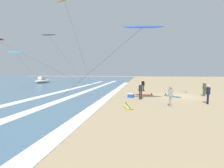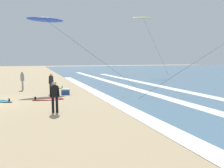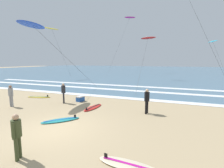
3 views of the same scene
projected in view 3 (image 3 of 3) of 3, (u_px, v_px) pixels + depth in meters
ground_plane at (57, 129)px, 8.32m from camera, size 160.00×160.00×0.00m
ocean_surface at (159, 71)px, 56.87m from camera, size 140.00×90.00×0.01m
wave_foam_shoreline at (128, 98)px, 15.06m from camera, size 38.43×0.95×0.01m
wave_foam_mid_break at (118, 90)px, 19.54m from camera, size 58.16×0.94×0.01m
wave_foam_outer_break at (134, 86)px, 22.16m from camera, size 47.39×1.01×0.01m
surfer_left_near at (147, 99)px, 10.62m from camera, size 0.32×0.51×1.60m
surfer_foreground_main at (63, 91)px, 13.27m from camera, size 0.38×0.46×1.60m
surfer_background_far at (11, 94)px, 12.23m from camera, size 0.51×0.32×1.60m
surfer_mid_group at (17, 133)px, 5.65m from camera, size 0.32×0.50×1.60m
surfboard_foreground_flat at (129, 165)px, 5.36m from camera, size 2.14×0.74×0.25m
surfboard_near_water at (39, 97)px, 15.49m from camera, size 2.18×1.18×0.25m
surfboard_left_pile at (61, 120)px, 9.42m from camera, size 1.88×1.94×0.25m
surfboard_right_spare at (93, 107)px, 11.99m from camera, size 0.78×2.14×0.25m
kite_magenta_low_near at (130, 18)px, 47.99m from camera, size 4.82×10.11×15.85m
kite_cyan_high_left at (213, 41)px, 32.60m from camera, size 2.86×6.60×7.30m
kite_blue_far_left at (32, 25)px, 13.42m from camera, size 2.33×9.85×6.39m
kite_red_far_right at (148, 38)px, 30.18m from camera, size 3.22×16.20×7.62m
kite_yellow_distant_high at (52, 29)px, 31.18m from camera, size 1.70×6.43×9.48m
cooler_box at (80, 99)px, 13.96m from camera, size 0.59×0.71×0.44m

